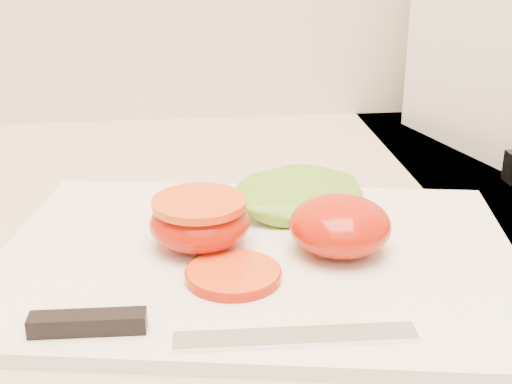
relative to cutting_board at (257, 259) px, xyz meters
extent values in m
cube|color=#C5B69A|center=(0.00, 0.08, -0.02)|extent=(3.92, 0.65, 0.03)
cube|color=white|center=(0.00, 0.00, 0.00)|extent=(0.43, 0.34, 0.01)
ellipsoid|color=#B61200|center=(0.06, 0.00, 0.03)|extent=(0.08, 0.08, 0.04)
ellipsoid|color=#B61200|center=(-0.04, 0.02, 0.02)|extent=(0.08, 0.08, 0.04)
cylinder|color=red|center=(-0.04, 0.02, 0.04)|extent=(0.07, 0.07, 0.01)
cylinder|color=orange|center=(-0.02, -0.04, 0.01)|extent=(0.06, 0.06, 0.01)
ellipsoid|color=olive|center=(0.05, 0.08, 0.02)|extent=(0.14, 0.13, 0.03)
cube|color=silver|center=(0.01, -0.12, 0.01)|extent=(0.15, 0.02, 0.00)
cube|color=black|center=(-0.11, -0.09, 0.01)|extent=(0.07, 0.02, 0.01)
camera|label=1|loc=(-0.05, -0.47, 0.24)|focal=50.00mm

